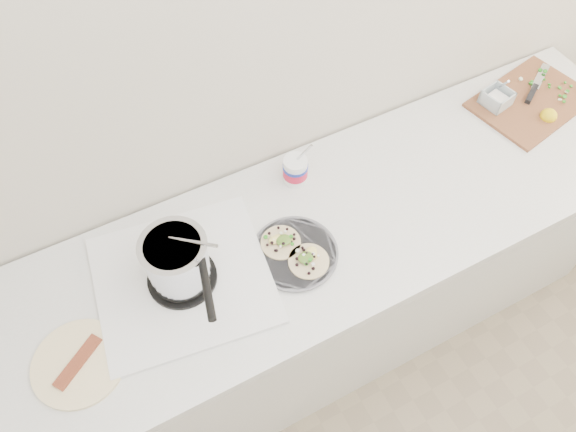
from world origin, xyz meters
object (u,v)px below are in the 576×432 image
tub (296,167)px  cutboard (529,98)px  bacon_plate (79,363)px  stove (179,268)px  taco_plate (295,252)px

tub → cutboard: bearing=-4.6°
cutboard → bacon_plate: (-1.76, -0.21, -0.01)m
stove → cutboard: stove is taller
stove → taco_plate: (0.34, -0.07, -0.06)m
tub → bacon_plate: bearing=-160.6°
stove → taco_plate: stove is taller
taco_plate → cutboard: bearing=9.5°
taco_plate → tub: 0.30m
taco_plate → bacon_plate: size_ratio=1.06×
stove → cutboard: 1.42m
taco_plate → tub: tub is taller
stove → tub: size_ratio=2.98×
stove → tub: stove is taller
taco_plate → bacon_plate: taco_plate is taller
cutboard → bacon_plate: size_ratio=1.89×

